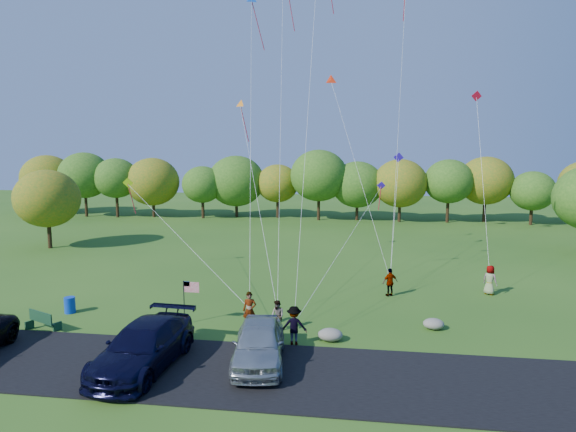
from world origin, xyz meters
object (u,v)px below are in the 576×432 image
flyer_b (277,316)px  trash_barrel (70,305)px  flyer_e (490,280)px  minivan_silver (259,343)px  flyer_d (390,282)px  park_bench (42,320)px  minivan_navy (143,347)px  flyer_a (250,310)px  flyer_c (294,326)px

flyer_b → trash_barrel: flyer_b is taller
flyer_e → trash_barrel: size_ratio=2.07×
minivan_silver → flyer_d: size_ratio=3.01×
park_bench → minivan_navy: bearing=-2.7°
minivan_navy → trash_barrel: size_ratio=7.11×
flyer_a → minivan_silver: bearing=-78.0°
minivan_navy → flyer_a: (3.28, 5.24, -0.03)m
minivan_silver → flyer_c: 2.61m
flyer_b → trash_barrel: 11.73m
park_bench → trash_barrel: 2.71m
flyer_b → flyer_c: bearing=-12.9°
flyer_b → flyer_e: size_ratio=0.85×
flyer_b → flyer_e: flyer_e is taller
minivan_silver → park_bench: bearing=161.0°
flyer_a → park_bench: (-10.09, -1.81, -0.39)m
minivan_silver → flyer_a: bearing=100.0°
flyer_c → park_bench: (-12.58, -0.00, -0.38)m
flyer_a → flyer_d: 9.78m
minivan_silver → flyer_c: size_ratio=2.83×
flyer_a → flyer_e: 15.42m
flyer_a → flyer_b: (1.44, -0.19, -0.16)m
minivan_silver → flyer_e: 16.92m
flyer_d → park_bench: (-17.33, -8.39, -0.32)m
flyer_a → flyer_d: (7.24, 6.57, -0.07)m
minivan_navy → park_bench: 7.64m
minivan_silver → flyer_d: bearing=53.5°
flyer_a → flyer_d: flyer_a is taller
flyer_d → trash_barrel: size_ratio=1.96×
flyer_b → trash_barrel: bearing=-141.0°
flyer_a → flyer_c: (2.48, -1.81, -0.02)m
minivan_navy → flyer_d: (10.51, 11.82, -0.10)m
flyer_e → flyer_d: bearing=53.2°
flyer_e → trash_barrel: flyer_e is taller
flyer_e → park_bench: flyer_e is taller
minivan_silver → flyer_e: size_ratio=2.85×
minivan_navy → flyer_d: size_ratio=3.62×
flyer_e → flyer_b: bearing=75.7°
minivan_silver → flyer_d: 12.24m
flyer_e → park_bench: (-23.39, -9.62, -0.37)m
flyer_a → trash_barrel: 10.29m
flyer_a → trash_barrel: flyer_a is taller
flyer_c → flyer_e: (10.82, 9.61, -0.01)m
trash_barrel → flyer_e: bearing=16.4°
flyer_a → park_bench: bearing=-175.4°
minivan_silver → flyer_e: bearing=37.4°
minivan_silver → flyer_c: flyer_c is taller
flyer_c → flyer_d: 9.64m
trash_barrel → flyer_b: bearing=-5.3°
minivan_silver → flyer_a: (-1.31, 4.14, -0.01)m
flyer_e → flyer_c: bearing=83.3°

